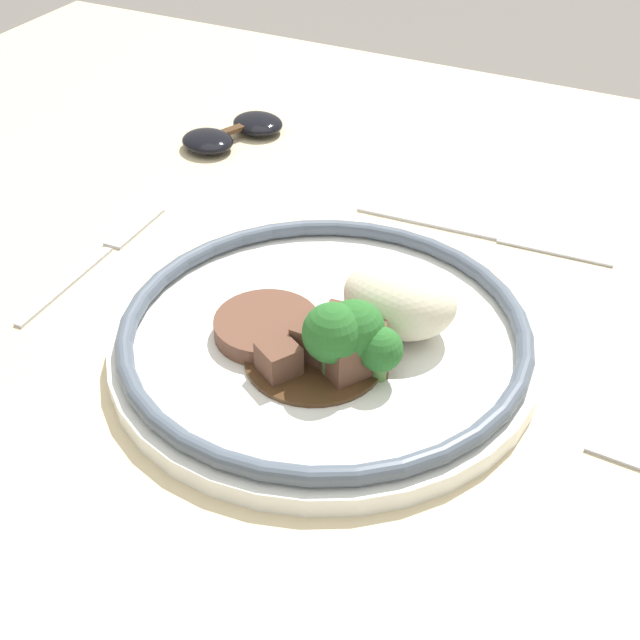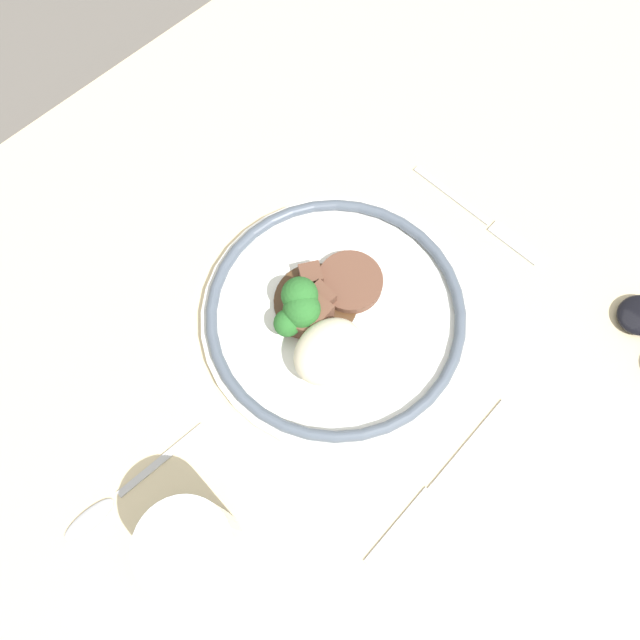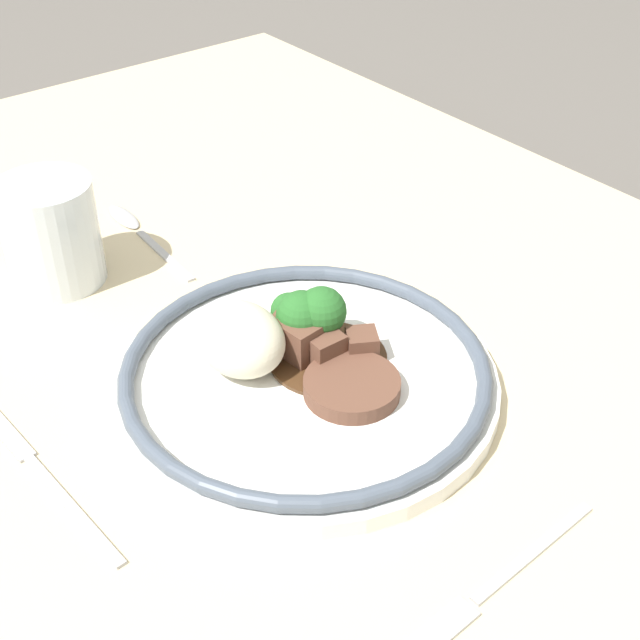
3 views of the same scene
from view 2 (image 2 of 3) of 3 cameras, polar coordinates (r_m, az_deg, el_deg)
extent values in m
plane|color=#5B5651|center=(0.70, 2.45, -4.76)|extent=(8.00, 8.00, 0.00)
cube|color=beige|center=(0.68, 2.53, -4.16)|extent=(1.30, 0.97, 0.05)
cylinder|color=white|center=(0.66, 1.43, 0.28)|extent=(0.28, 0.28, 0.01)
torus|color=#4C5666|center=(0.65, 1.46, 0.69)|extent=(0.27, 0.27, 0.01)
ellipsoid|color=beige|center=(0.61, 0.81, -2.89)|extent=(0.08, 0.06, 0.05)
cylinder|color=brown|center=(0.66, 2.77, 3.50)|extent=(0.07, 0.07, 0.01)
cylinder|color=#472D19|center=(0.66, -0.38, 1.70)|extent=(0.09, 0.09, 0.00)
cube|color=brown|center=(0.64, -1.66, -0.10)|extent=(0.04, 0.04, 0.03)
cube|color=brown|center=(0.64, -2.03, 0.95)|extent=(0.04, 0.04, 0.03)
cube|color=brown|center=(0.64, -1.33, -0.21)|extent=(0.04, 0.04, 0.03)
cube|color=brown|center=(0.64, -0.58, 0.65)|extent=(0.03, 0.03, 0.03)
cube|color=brown|center=(0.66, -0.85, 4.04)|extent=(0.03, 0.03, 0.02)
cube|color=brown|center=(0.65, -0.07, 1.86)|extent=(0.03, 0.03, 0.03)
cylinder|color=#568442|center=(0.64, -2.93, -0.82)|extent=(0.01, 0.01, 0.01)
sphere|color=#286628|center=(0.63, -3.00, -0.29)|extent=(0.03, 0.03, 0.03)
cylinder|color=#568442|center=(0.64, -1.62, 0.18)|extent=(0.01, 0.01, 0.01)
sphere|color=#286628|center=(0.62, -1.67, 0.92)|extent=(0.04, 0.04, 0.04)
cylinder|color=#568442|center=(0.65, -2.00, 1.29)|extent=(0.01, 0.01, 0.02)
sphere|color=#286628|center=(0.63, -2.07, 2.12)|extent=(0.04, 0.04, 0.04)
cylinder|color=#F4AD19|center=(0.59, -11.42, -19.77)|extent=(0.07, 0.07, 0.08)
cylinder|color=silver|center=(0.58, -11.59, -19.74)|extent=(0.08, 0.08, 0.09)
cube|color=#ADADB2|center=(0.75, 11.95, 11.10)|extent=(0.01, 0.11, 0.00)
cube|color=#ADADB2|center=(0.74, 17.40, 6.76)|extent=(0.02, 0.07, 0.00)
cube|color=#ADADB2|center=(0.65, 13.30, -11.23)|extent=(0.12, 0.01, 0.00)
cube|color=#ADADB2|center=(0.62, 7.33, -18.30)|extent=(0.09, 0.02, 0.00)
cube|color=#ADADB2|center=(0.65, -14.27, -12.29)|extent=(0.10, 0.01, 0.00)
ellipsoid|color=#ADADB2|center=(0.66, -20.36, -16.71)|extent=(0.05, 0.02, 0.01)
camera|label=1|loc=(0.63, -48.17, 26.67)|focal=50.00mm
camera|label=3|loc=(0.63, 60.94, 20.04)|focal=50.00mm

